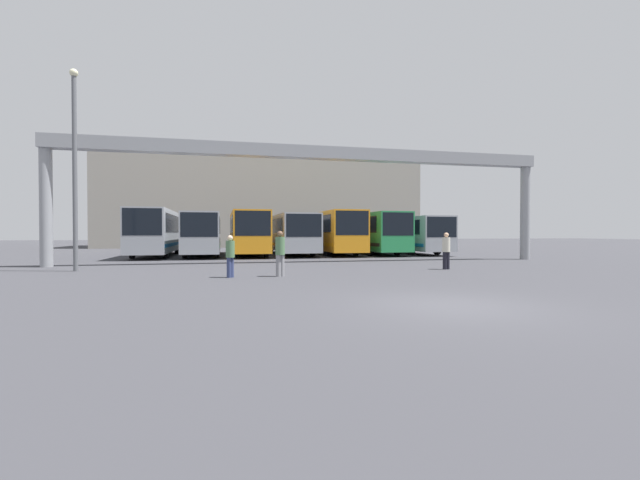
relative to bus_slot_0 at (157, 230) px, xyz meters
The scene contains 14 objects.
ground_plane 26.61m from the bus_slot_0, 67.80° to the right, with size 200.00×200.00×0.00m, color #38383D.
building_backdrop 24.81m from the bus_slot_0, 65.84° to the left, with size 38.61×12.00×11.61m.
overhead_gantry 14.40m from the bus_slot_0, 43.89° to the right, with size 28.48×0.80×6.69m.
bus_slot_0 is the anchor object (origin of this frame).
bus_slot_1 3.36m from the bus_slot_0, ahead, with size 2.50×11.34×3.11m.
bus_slot_2 6.71m from the bus_slot_0, ahead, with size 2.53×10.76×3.25m.
bus_slot_3 10.03m from the bus_slot_0, ahead, with size 2.63×11.80×3.08m.
bus_slot_4 13.37m from the bus_slot_0, ahead, with size 2.57×12.21×3.33m.
bus_slot_5 16.72m from the bus_slot_0, ahead, with size 2.53×12.40×3.25m.
bus_slot_6 20.06m from the bus_slot_0, ahead, with size 2.55×12.45×2.97m.
pedestrian_far_center 21.59m from the bus_slot_0, 45.66° to the right, with size 0.36×0.36×1.74m.
pedestrian_near_center 17.66m from the bus_slot_0, 73.39° to the right, with size 0.34×0.34×1.64m.
pedestrian_mid_right 18.34m from the bus_slot_0, 67.62° to the right, with size 0.37×0.37×1.80m.
lamp_post 13.03m from the bus_slot_0, 97.68° to the right, with size 0.36×0.36×9.06m.
Camera 1 is at (-5.30, -9.17, 1.74)m, focal length 24.00 mm.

